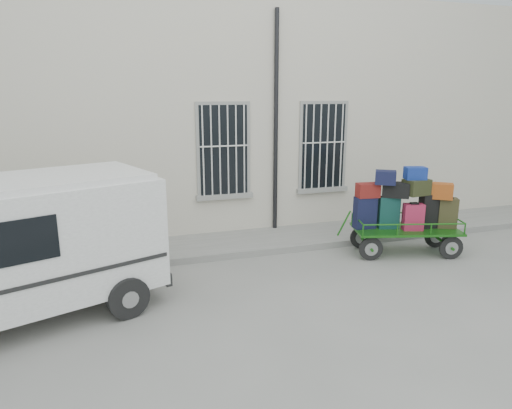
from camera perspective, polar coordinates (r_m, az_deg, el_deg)
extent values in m
plane|color=slate|center=(9.30, 2.96, -9.27)|extent=(80.00, 80.00, 0.00)
cube|color=beige|center=(13.84, -4.99, 11.14)|extent=(24.00, 5.00, 6.00)
cylinder|color=black|center=(11.65, 2.50, 9.68)|extent=(0.11, 0.11, 5.60)
cube|color=black|center=(11.37, -4.09, 6.77)|extent=(1.20, 0.08, 2.20)
cube|color=gray|center=(11.55, -3.97, 1.04)|extent=(1.45, 0.22, 0.12)
cube|color=black|center=(12.28, 8.35, 7.19)|extent=(1.20, 0.08, 2.20)
cube|color=gray|center=(12.45, 8.21, 1.87)|extent=(1.45, 0.22, 0.12)
cube|color=slate|center=(11.22, -0.97, -4.70)|extent=(24.00, 1.70, 0.15)
cylinder|color=black|center=(10.48, 14.17, -5.40)|extent=(0.53, 0.20, 0.53)
cylinder|color=gray|center=(10.48, 14.17, -5.40)|extent=(0.31, 0.17, 0.29)
cylinder|color=black|center=(11.22, 13.02, -4.04)|extent=(0.53, 0.20, 0.53)
cylinder|color=gray|center=(11.22, 13.02, -4.04)|extent=(0.31, 0.17, 0.29)
cylinder|color=black|center=(11.13, 23.19, -4.99)|extent=(0.53, 0.20, 0.53)
cylinder|color=gray|center=(11.13, 23.19, -4.99)|extent=(0.31, 0.17, 0.29)
cylinder|color=black|center=(11.82, 21.54, -3.75)|extent=(0.53, 0.20, 0.53)
cylinder|color=gray|center=(11.82, 21.54, -3.75)|extent=(0.31, 0.17, 0.29)
cube|color=#1A5D15|center=(11.03, 18.21, -2.96)|extent=(2.54, 1.64, 0.05)
cylinder|color=#1A5D15|center=(10.57, 10.94, -2.32)|extent=(0.31, 0.12, 0.60)
cube|color=#111134|center=(10.69, 13.46, -1.00)|extent=(0.50, 0.29, 0.73)
cube|color=black|center=(10.60, 13.57, 0.98)|extent=(0.22, 0.18, 0.03)
cube|color=#0E3430|center=(10.83, 16.26, -0.96)|extent=(0.50, 0.35, 0.73)
cube|color=black|center=(10.74, 16.39, 1.01)|extent=(0.21, 0.16, 0.03)
cube|color=maroon|center=(10.87, 19.04, -1.48)|extent=(0.49, 0.37, 0.60)
cube|color=black|center=(10.79, 19.17, 0.14)|extent=(0.20, 0.17, 0.03)
cube|color=black|center=(11.16, 20.75, -0.74)|extent=(0.42, 0.31, 0.79)
cube|color=black|center=(11.07, 20.93, 1.32)|extent=(0.18, 0.17, 0.03)
cube|color=#2D2F17|center=(11.32, 22.77, -0.97)|extent=(0.49, 0.41, 0.69)
cube|color=black|center=(11.24, 22.94, 0.82)|extent=(0.20, 0.17, 0.03)
cube|color=maroon|center=(10.58, 13.81, 1.74)|extent=(0.53, 0.34, 0.32)
cube|color=black|center=(10.71, 17.06, 1.77)|extent=(0.65, 0.57, 0.34)
cube|color=#262B15|center=(10.84, 19.41, 2.07)|extent=(0.60, 0.46, 0.35)
cube|color=maroon|center=(11.10, 22.00, 1.59)|extent=(0.62, 0.57, 0.35)
cube|color=#111134|center=(10.53, 15.89, 3.27)|extent=(0.55, 0.51, 0.30)
cube|color=navy|center=(10.79, 19.29, 3.72)|extent=(0.51, 0.40, 0.27)
cube|color=silver|center=(8.15, -28.59, -4.47)|extent=(4.94, 3.42, 1.86)
cube|color=silver|center=(7.93, -29.40, 2.22)|extent=(4.70, 3.21, 0.10)
cube|color=black|center=(8.68, -13.93, 0.01)|extent=(0.54, 1.37, 0.57)
cube|color=black|center=(9.03, -13.55, -7.33)|extent=(0.76, 1.83, 0.23)
cube|color=white|center=(8.96, -13.39, -5.86)|extent=(0.18, 0.42, 0.12)
cylinder|color=black|center=(7.98, -15.74, -11.10)|extent=(0.74, 0.46, 0.70)
cylinder|color=black|center=(9.65, -20.11, -7.01)|extent=(0.74, 0.46, 0.70)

